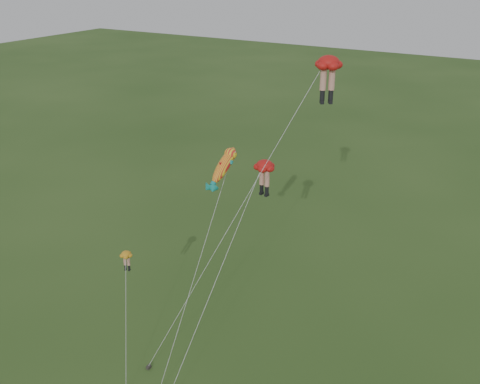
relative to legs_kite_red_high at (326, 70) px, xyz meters
The scene contains 4 objects.
legs_kite_red_high is the anchor object (origin of this frame).
legs_kite_red_mid 8.62m from the legs_kite_red_high, behind, with size 2.82×11.66×14.98m.
legs_kite_yellow 20.68m from the legs_kite_red_high, 162.94° to the right, with size 5.19×6.75×7.25m.
fish_kite 9.26m from the legs_kite_red_high, 163.27° to the right, with size 2.07×8.34×16.31m.
Camera 1 is at (18.72, -22.63, 27.85)m, focal length 40.00 mm.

